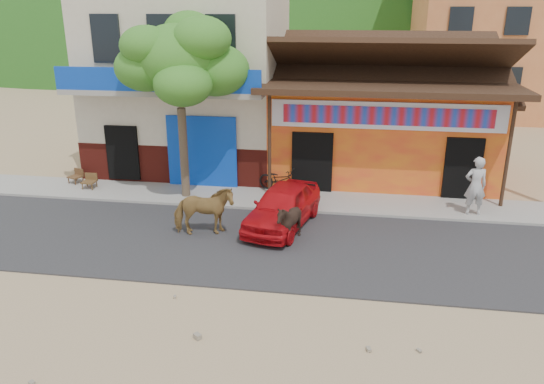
{
  "coord_description": "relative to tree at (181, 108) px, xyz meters",
  "views": [
    {
      "loc": [
        0.93,
        -10.62,
        6.27
      ],
      "look_at": [
        -1.19,
        3.0,
        1.4
      ],
      "focal_mm": 35.0,
      "sensor_mm": 36.0,
      "label": 1
    }
  ],
  "objects": [
    {
      "name": "cow_tan",
      "position": [
        1.47,
        -2.92,
        -2.36
      ],
      "size": [
        1.85,
        1.17,
        1.45
      ],
      "primitive_type": "imported",
      "rotation": [
        0.0,
        0.0,
        1.82
      ],
      "color": "olive",
      "rests_on": "road"
    },
    {
      "name": "cafe_chair_right",
      "position": [
        -3.61,
        0.18,
        -2.52
      ],
      "size": [
        0.45,
        0.45,
        0.96
      ],
      "primitive_type": null,
      "rotation": [
        0.0,
        0.0,
        0.01
      ],
      "color": "#4C3219",
      "rests_on": "sidewalk"
    },
    {
      "name": "red_car",
      "position": [
        3.6,
        -1.93,
        -2.46
      ],
      "size": [
        2.26,
        3.9,
        1.25
      ],
      "primitive_type": "imported",
      "rotation": [
        0.0,
        0.0,
        -0.23
      ],
      "color": "red",
      "rests_on": "road"
    },
    {
      "name": "apartment_front",
      "position": [
        13.6,
        18.2,
        2.88
      ],
      "size": [
        9.0,
        9.0,
        12.0
      ],
      "primitive_type": "cube",
      "color": "#CC723F",
      "rests_on": "ground"
    },
    {
      "name": "tree",
      "position": [
        0.0,
        0.0,
        0.0
      ],
      "size": [
        3.0,
        3.0,
        6.0
      ],
      "primitive_type": null,
      "color": "#2D721E",
      "rests_on": "sidewalk"
    },
    {
      "name": "ground",
      "position": [
        4.6,
        -5.8,
        -3.12
      ],
      "size": [
        120.0,
        120.0,
        0.0
      ],
      "primitive_type": "plane",
      "color": "#9E825B",
      "rests_on": "ground"
    },
    {
      "name": "pedestrian",
      "position": [
        9.34,
        -0.28,
        -2.08
      ],
      "size": [
        0.72,
        0.53,
        1.84
      ],
      "primitive_type": "imported",
      "rotation": [
        0.0,
        0.0,
        3.27
      ],
      "color": "#BDBDBD",
      "rests_on": "sidewalk"
    },
    {
      "name": "cafe_building",
      "position": [
        -0.9,
        4.2,
        0.38
      ],
      "size": [
        7.0,
        6.0,
        7.0
      ],
      "primitive_type": "cube",
      "color": "beige",
      "rests_on": "ground"
    },
    {
      "name": "sidewalk",
      "position": [
        4.6,
        0.2,
        -3.06
      ],
      "size": [
        60.0,
        2.0,
        0.12
      ],
      "primitive_type": "cube",
      "color": "gray",
      "rests_on": "ground"
    },
    {
      "name": "cafe_chair_left",
      "position": [
        -4.4,
        0.67,
        -2.53
      ],
      "size": [
        0.57,
        0.57,
        0.94
      ],
      "primitive_type": null,
      "rotation": [
        0.0,
        0.0,
        -0.37
      ],
      "color": "#512C1B",
      "rests_on": "sidewalk"
    },
    {
      "name": "scooter",
      "position": [
        3.1,
        0.88,
        -2.58
      ],
      "size": [
        1.71,
        1.14,
        0.85
      ],
      "primitive_type": "imported",
      "rotation": [
        0.0,
        0.0,
        1.18
      ],
      "color": "black",
      "rests_on": "sidewalk"
    },
    {
      "name": "cow_dark",
      "position": [
        3.94,
        -3.14,
        -2.47
      ],
      "size": [
        1.46,
        1.42,
        1.22
      ],
      "primitive_type": "imported",
      "rotation": [
        0.0,
        0.0,
        -1.02
      ],
      "color": "black",
      "rests_on": "road"
    },
    {
      "name": "road",
      "position": [
        4.6,
        -3.3,
        -3.1
      ],
      "size": [
        60.0,
        5.0,
        0.04
      ],
      "primitive_type": "cube",
      "color": "#28282B",
      "rests_on": "ground"
    },
    {
      "name": "dance_club",
      "position": [
        6.6,
        4.2,
        -1.32
      ],
      "size": [
        8.0,
        6.0,
        3.6
      ],
      "primitive_type": "cube",
      "color": "orange",
      "rests_on": "ground"
    }
  ]
}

